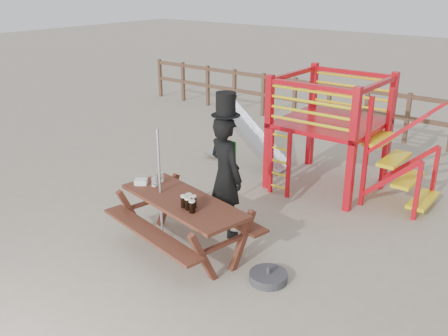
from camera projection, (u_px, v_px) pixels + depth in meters
ground at (192, 261)px, 6.89m from camera, size 60.00×60.00×0.00m
back_fence at (387, 109)px, 11.78m from camera, size 15.09×0.09×1.20m
playground_fort at (325, 129)px, 9.07m from camera, size 4.71×1.84×2.10m
picnic_table at (183, 218)px, 7.02m from camera, size 2.26×1.77×0.79m
man_with_hat at (226, 173)px, 7.33m from camera, size 0.78×0.63×2.18m
metal_pole at (160, 187)px, 7.11m from camera, size 0.04×0.04×1.73m
parasol_base at (268, 277)px, 6.42m from camera, size 0.50×0.50×0.21m
paper_bag at (141, 182)px, 7.40m from camera, size 0.23×0.22×0.08m
stout_pints at (189, 202)px, 6.62m from camera, size 0.28×0.22×0.17m
empty_glasses at (157, 180)px, 7.39m from camera, size 0.12×0.27×0.15m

